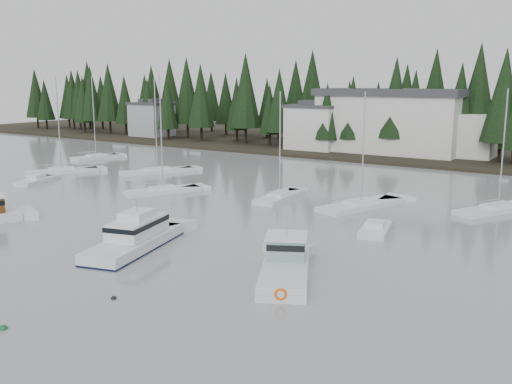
% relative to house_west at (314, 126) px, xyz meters
% --- Properties ---
extents(far_shore_land, '(240.00, 54.00, 1.00)m').
position_rel_house_west_xyz_m(far_shore_land, '(18.00, 18.00, -4.65)').
color(far_shore_land, black).
rests_on(far_shore_land, ground).
extents(conifer_treeline, '(200.00, 22.00, 20.00)m').
position_rel_house_west_xyz_m(conifer_treeline, '(18.00, 7.00, -4.65)').
color(conifer_treeline, black).
rests_on(conifer_treeline, ground).
extents(house_west, '(9.54, 7.42, 8.75)m').
position_rel_house_west_xyz_m(house_west, '(0.00, 0.00, 0.00)').
color(house_west, silver).
rests_on(house_west, ground).
extents(house_far_west, '(8.48, 7.42, 8.25)m').
position_rel_house_west_xyz_m(house_far_west, '(-42.00, 2.00, -0.25)').
color(house_far_west, '#999EA0').
rests_on(house_far_west, ground).
extents(harbor_inn, '(29.50, 11.50, 10.90)m').
position_rel_house_west_xyz_m(harbor_inn, '(15.04, 3.34, 1.12)').
color(harbor_inn, silver).
rests_on(harbor_inn, ground).
extents(cabin_cruiser_center, '(5.78, 10.97, 4.51)m').
position_rel_house_west_xyz_m(cabin_cruiser_center, '(16.78, -61.65, -3.98)').
color(cabin_cruiser_center, silver).
rests_on(cabin_cruiser_center, ground).
extents(lobster_boat_teal, '(6.70, 9.13, 4.84)m').
position_rel_house_west_xyz_m(lobster_boat_teal, '(29.80, -60.84, -4.08)').
color(lobster_boat_teal, silver).
rests_on(lobster_boat_teal, ground).
extents(sailboat_2, '(7.02, 9.91, 13.90)m').
position_rel_house_west_xyz_m(sailboat_2, '(-18.49, -40.99, -4.58)').
color(sailboat_2, silver).
rests_on(sailboat_2, ground).
extents(sailboat_3, '(6.99, 10.66, 12.64)m').
position_rel_house_west_xyz_m(sailboat_3, '(37.75, -32.45, -4.59)').
color(sailboat_3, silver).
rests_on(sailboat_3, ground).
extents(sailboat_4, '(6.19, 10.93, 12.32)m').
position_rel_house_west_xyz_m(sailboat_4, '(25.64, -38.41, -4.60)').
color(sailboat_4, silver).
rests_on(sailboat_4, ground).
extents(sailboat_6, '(3.19, 8.59, 12.25)m').
position_rel_house_west_xyz_m(sailboat_6, '(16.48, -39.50, -4.58)').
color(sailboat_6, silver).
rests_on(sailboat_6, ground).
extents(sailboat_7, '(6.95, 10.41, 13.73)m').
position_rel_house_west_xyz_m(sailboat_7, '(-7.13, -33.65, -4.58)').
color(sailboat_7, silver).
rests_on(sailboat_7, ground).
extents(sailboat_8, '(4.23, 8.40, 14.12)m').
position_rel_house_west_xyz_m(sailboat_8, '(-25.80, -28.42, -4.56)').
color(sailboat_8, silver).
rests_on(sailboat_8, ground).
extents(sailboat_9, '(6.30, 9.06, 13.94)m').
position_rel_house_west_xyz_m(sailboat_9, '(3.42, -44.00, -4.57)').
color(sailboat_9, silver).
rests_on(sailboat_9, ground).
extents(runabout_0, '(4.14, 6.82, 1.42)m').
position_rel_house_west_xyz_m(runabout_0, '(-14.80, -47.79, -4.52)').
color(runabout_0, silver).
rests_on(runabout_0, ground).
extents(runabout_1, '(3.34, 5.58, 1.42)m').
position_rel_house_west_xyz_m(runabout_1, '(30.60, -47.07, -4.52)').
color(runabout_1, silver).
rests_on(runabout_1, ground).
extents(mooring_buoy_green, '(0.47, 0.47, 0.47)m').
position_rel_house_west_xyz_m(mooring_buoy_green, '(21.56, -76.08, -4.65)').
color(mooring_buoy_green, '#145933').
rests_on(mooring_buoy_green, ground).
extents(mooring_buoy_dark, '(0.36, 0.36, 0.36)m').
position_rel_house_west_xyz_m(mooring_buoy_dark, '(23.23, -69.92, -4.65)').
color(mooring_buoy_dark, black).
rests_on(mooring_buoy_dark, ground).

